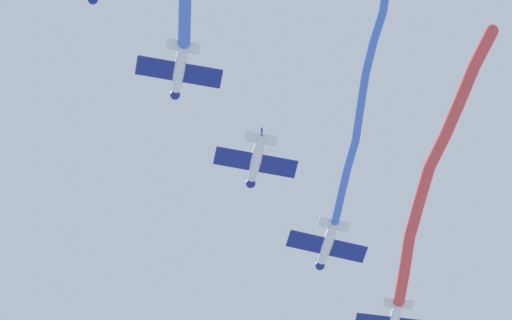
# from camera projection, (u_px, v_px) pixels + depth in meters

# --- Properties ---
(smoke_trail_lead) EXTENTS (14.13, 22.19, 2.34)m
(smoke_trail_lead) POSITION_uv_depth(u_px,v_px,m) (435.00, 172.00, 91.28)
(smoke_trail_lead) COLOR #DB4C4C
(airplane_left_wing) EXTENTS (6.44, 5.06, 1.66)m
(airplane_left_wing) POSITION_uv_depth(u_px,v_px,m) (327.00, 245.00, 94.95)
(airplane_left_wing) COLOR silver
(smoke_trail_left_wing) EXTENTS (14.79, 21.19, 1.49)m
(smoke_trail_left_wing) POSITION_uv_depth(u_px,v_px,m) (367.00, 80.00, 88.20)
(smoke_trail_left_wing) COLOR #4C75DB
(airplane_right_wing) EXTENTS (6.33, 5.18, 1.66)m
(airplane_right_wing) POSITION_uv_depth(u_px,v_px,m) (256.00, 161.00, 91.63)
(airplane_right_wing) COLOR silver
(airplane_slot) EXTENTS (6.30, 5.21, 1.66)m
(airplane_slot) POSITION_uv_depth(u_px,v_px,m) (179.00, 71.00, 88.30)
(airplane_slot) COLOR silver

